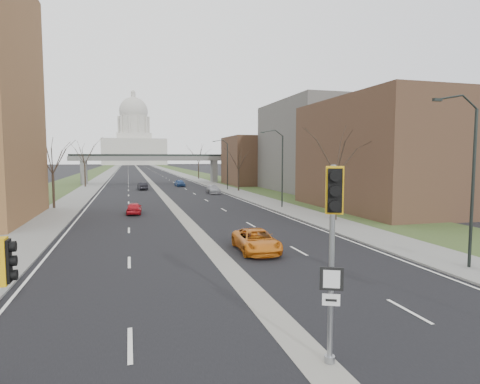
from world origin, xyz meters
name	(u,v)px	position (x,y,z in m)	size (l,w,h in m)	color
ground	(309,355)	(0.00, 0.00, 0.00)	(700.00, 700.00, 0.00)	black
road_surface	(142,172)	(0.00, 150.00, 0.01)	(20.00, 600.00, 0.01)	black
median_strip	(142,172)	(0.00, 150.00, 0.00)	(1.20, 600.00, 0.02)	gray
sidewalk_right	(173,172)	(12.00, 150.00, 0.06)	(4.00, 600.00, 0.12)	gray
sidewalk_left	(109,172)	(-12.00, 150.00, 0.06)	(4.00, 600.00, 0.12)	gray
grass_verge_right	(188,172)	(18.00, 150.00, 0.05)	(8.00, 600.00, 0.10)	#344821
grass_verge_left	(92,173)	(-18.00, 150.00, 0.05)	(8.00, 600.00, 0.10)	#344821
commercial_block_near	(399,155)	(24.00, 28.00, 6.00)	(16.00, 20.00, 12.00)	brown
commercial_block_mid	(328,147)	(28.00, 52.00, 7.50)	(18.00, 22.00, 15.00)	#615E59
commercial_block_far	(261,161)	(22.00, 70.00, 5.00)	(14.00, 14.00, 10.00)	brown
pedestrian_bridge	(151,161)	(0.00, 80.00, 4.84)	(34.00, 3.00, 6.45)	slate
capitol	(134,141)	(0.00, 320.00, 18.60)	(48.00, 42.00, 55.75)	beige
streetlight_near	(462,132)	(10.99, 6.00, 6.95)	(2.61, 0.20, 8.70)	black
streetlight_mid	(276,146)	(10.99, 32.00, 6.95)	(2.61, 0.20, 8.70)	black
streetlight_far	(223,150)	(10.99, 58.00, 6.95)	(2.61, 0.20, 8.70)	black
tree_left_b	(52,153)	(-13.00, 38.00, 6.23)	(6.75, 6.75, 8.81)	#382B21
tree_left_c	(84,151)	(-13.00, 72.00, 7.04)	(7.65, 7.65, 9.99)	#382B21
tree_right_a	(337,147)	(13.00, 22.00, 6.64)	(7.20, 7.20, 9.40)	#382B21
tree_right_b	(239,157)	(13.00, 55.00, 5.82)	(6.30, 6.30, 8.22)	#382B21
tree_right_c	(198,152)	(13.00, 95.00, 7.04)	(7.65, 7.65, 9.99)	#382B21
signal_pole_median	(333,229)	(0.23, -0.87, 3.85)	(0.81, 0.92, 5.53)	gray
car_left_near	(134,208)	(-4.47, 31.42, 0.61)	(1.44, 3.58, 1.22)	#B5141E
car_left_far	(142,186)	(-2.61, 62.46, 0.67)	(1.41, 4.05, 1.34)	black
car_right_near	(256,241)	(2.47, 12.63, 0.67)	(2.23, 4.84, 1.35)	orange
car_right_mid	(213,189)	(8.02, 52.04, 0.64)	(1.80, 4.42, 1.28)	gray
car_right_far	(180,183)	(4.81, 69.13, 0.69)	(1.63, 4.05, 1.38)	navy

